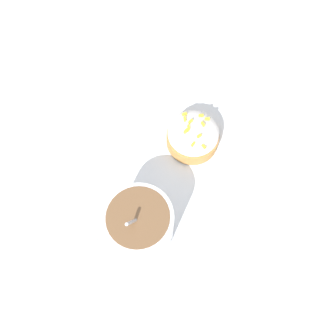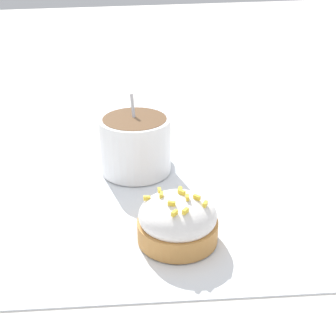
{
  "view_description": "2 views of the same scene",
  "coord_description": "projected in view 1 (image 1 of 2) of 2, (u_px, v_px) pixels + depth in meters",
  "views": [
    {
      "loc": [
        0.14,
        0.1,
        0.46
      ],
      "look_at": [
        -0.01,
        -0.01,
        0.04
      ],
      "focal_mm": 35.0,
      "sensor_mm": 36.0,
      "label": 1
    },
    {
      "loc": [
        -0.46,
        0.08,
        0.28
      ],
      "look_at": [
        0.01,
        -0.02,
        0.04
      ],
      "focal_mm": 50.0,
      "sensor_mm": 36.0,
      "label": 2
    }
  ],
  "objects": [
    {
      "name": "paper_napkin",
      "position": [
        168.0,
        183.0,
        0.49
      ],
      "size": [
        0.36,
        0.34,
        0.0
      ],
      "color": "white",
      "rests_on": "ground_plane"
    },
    {
      "name": "coffee_cup",
      "position": [
        139.0,
        223.0,
        0.43
      ],
      "size": [
        0.11,
        0.09,
        0.1
      ],
      "color": "white",
      "rests_on": "paper_napkin"
    },
    {
      "name": "frosted_pastry",
      "position": [
        193.0,
        135.0,
        0.5
      ],
      "size": [
        0.08,
        0.08,
        0.05
      ],
      "color": "#C18442",
      "rests_on": "paper_napkin"
    },
    {
      "name": "ground_plane",
      "position": [
        168.0,
        183.0,
        0.49
      ],
      "size": [
        3.0,
        3.0,
        0.0
      ],
      "primitive_type": "plane",
      "color": "silver"
    }
  ]
}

